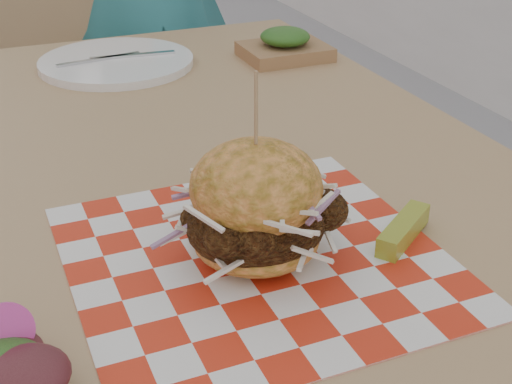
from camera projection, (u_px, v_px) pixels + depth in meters
patio_table at (192, 210)px, 0.96m from camera, size 0.80×1.20×0.75m
patio_chair at (85, 86)px, 1.75m from camera, size 0.49×0.49×0.95m
paper_liner at (256, 258)px, 0.71m from camera, size 0.36×0.36×0.00m
sandwich at (256, 210)px, 0.68m from camera, size 0.17×0.17×0.19m
pickle_spear at (403, 230)px, 0.73m from camera, size 0.09×0.07×0.02m
place_setting at (116, 62)px, 1.25m from camera, size 0.27×0.27×0.02m
kraft_tray at (285, 46)px, 1.29m from camera, size 0.15×0.12×0.06m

